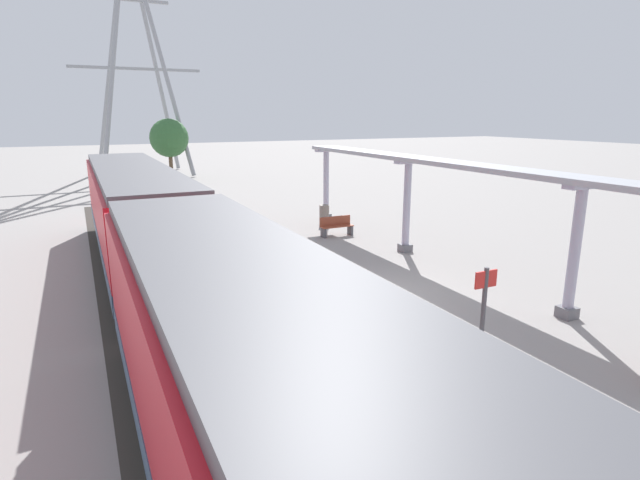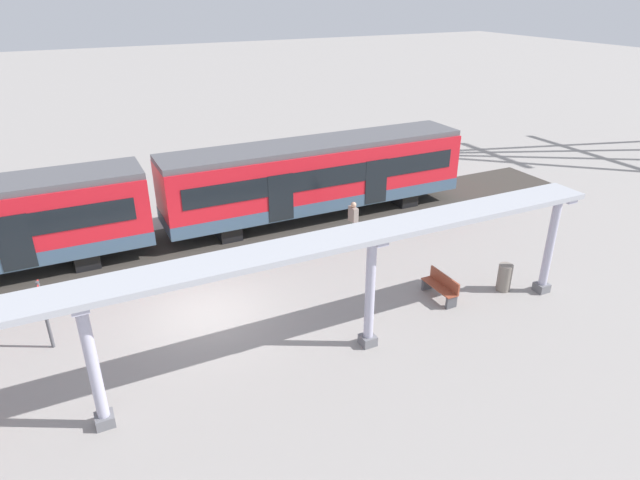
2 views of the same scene
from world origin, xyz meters
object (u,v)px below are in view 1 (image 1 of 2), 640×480
canopy_pillar_third (407,206)px  canopy_pillar_fourth (326,184)px  train_near_carriage (288,444)px  passenger_waiting_near_edge (220,225)px  trash_bin (324,215)px  canopy_pillar_second (575,252)px  train_far_carriage (136,213)px  bench_mid_platform (336,226)px  platform_info_sign (484,308)px

canopy_pillar_third → canopy_pillar_fourth: 7.00m
train_near_carriage → canopy_pillar_third: (9.59, 11.39, -0.02)m
canopy_pillar_fourth → passenger_waiting_near_edge: bearing=-149.5°
canopy_pillar_fourth → trash_bin: (-0.66, -1.13, -1.32)m
canopy_pillar_second → trash_bin: bearing=92.9°
train_near_carriage → train_far_carriage: bearing=90.0°
canopy_pillar_third → bench_mid_platform: (-1.19, 3.57, -1.37)m
passenger_waiting_near_edge → trash_bin: bearing=24.9°
train_near_carriage → canopy_pillar_fourth: 20.74m
canopy_pillar_fourth → platform_info_sign: size_ratio=1.62×
trash_bin → platform_info_sign: platform_info_sign is taller
canopy_pillar_third → platform_info_sign: size_ratio=1.62×
canopy_pillar_third → trash_bin: bearing=96.4°
trash_bin → platform_info_sign: bearing=-103.1°
train_near_carriage → bench_mid_platform: size_ratio=9.19×
train_far_carriage → canopy_pillar_fourth: bearing=22.6°
trash_bin → passenger_waiting_near_edge: 6.49m
canopy_pillar_fourth → trash_bin: size_ratio=3.66×
train_far_carriage → canopy_pillar_second: 14.12m
train_far_carriage → bench_mid_platform: train_far_carriage is taller
canopy_pillar_second → platform_info_sign: 4.13m
canopy_pillar_second → canopy_pillar_third: same height
canopy_pillar_fourth → bench_mid_platform: 3.88m
train_near_carriage → trash_bin: train_near_carriage is taller
canopy_pillar_third → platform_info_sign: bearing=-115.4°
platform_info_sign → passenger_waiting_near_edge: 11.80m
canopy_pillar_second → train_near_carriage: bearing=-157.3°
canopy_pillar_third → passenger_waiting_near_edge: bearing=154.2°
train_near_carriage → passenger_waiting_near_edge: train_near_carriage is taller
canopy_pillar_third → canopy_pillar_fourth: bearing=90.0°
train_near_carriage → canopy_pillar_second: 10.40m
trash_bin → canopy_pillar_second: bearing=-87.1°
bench_mid_platform → trash_bin: bearing=76.9°
canopy_pillar_second → passenger_waiting_near_edge: canopy_pillar_second is taller
bench_mid_platform → trash_bin: trash_bin is taller
bench_mid_platform → passenger_waiting_near_edge: 5.38m
train_far_carriage → canopy_pillar_second: canopy_pillar_second is taller
canopy_pillar_third → bench_mid_platform: 4.01m
trash_bin → train_far_carriage: bearing=-162.2°
train_far_carriage → train_near_carriage: bearing=-90.0°
passenger_waiting_near_edge → train_far_carriage: bearing=-177.2°
train_far_carriage → bench_mid_platform: (8.40, 0.57, -1.39)m
trash_bin → canopy_pillar_third: bearing=-83.6°
canopy_pillar_third → bench_mid_platform: size_ratio=2.38×
platform_info_sign → train_near_carriage: bearing=-151.8°
canopy_pillar_second → bench_mid_platform: bearing=96.2°
passenger_waiting_near_edge → canopy_pillar_third: bearing=-25.8°
canopy_pillar_fourth → bench_mid_platform: canopy_pillar_fourth is taller
train_near_carriage → canopy_pillar_fourth: bearing=62.4°
train_near_carriage → canopy_pillar_second: bearing=22.7°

